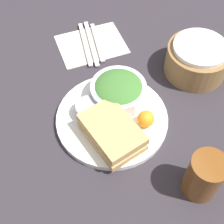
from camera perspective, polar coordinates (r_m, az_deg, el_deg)
ground_plane at (r=0.77m, az=0.00°, el=-1.54°), size 4.00×4.00×0.00m
plate at (r=0.76m, az=0.00°, el=-1.21°), size 0.27×0.27×0.02m
sandwich at (r=0.70m, az=-0.01°, el=-3.73°), size 0.16×0.13×0.05m
salad_bowl at (r=0.77m, az=1.18°, el=3.96°), size 0.14×0.14×0.06m
dressing_cup at (r=0.75m, az=-4.19°, el=0.40°), size 0.06×0.06×0.03m
orange_wedge at (r=0.73m, az=6.21°, el=-1.26°), size 0.04×0.04×0.04m
drink_glass at (r=0.66m, az=16.46°, el=-11.21°), size 0.07×0.07×0.11m
bread_basket at (r=0.87m, az=15.29°, el=9.31°), size 0.17×0.17×0.09m
napkin at (r=0.95m, az=-3.79°, el=12.28°), size 0.15×0.19×0.00m
fork at (r=0.94m, az=-4.90°, el=12.31°), size 0.18×0.04×0.01m
knife at (r=0.94m, az=-3.80°, el=12.49°), size 0.19×0.04×0.01m
spoon at (r=0.95m, az=-2.71°, el=12.66°), size 0.17×0.03×0.01m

